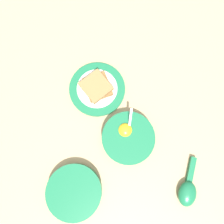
# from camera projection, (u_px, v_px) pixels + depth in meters

# --- Properties ---
(ground_plane) EXTENTS (3.00, 3.00, 0.00)m
(ground_plane) POSITION_uv_depth(u_px,v_px,m) (123.00, 140.00, 0.71)
(ground_plane) COLOR tan
(egg_bowl) EXTENTS (0.17, 0.17, 0.07)m
(egg_bowl) POSITION_uv_depth(u_px,v_px,m) (128.00, 137.00, 0.69)
(egg_bowl) COLOR #196B42
(egg_bowl) RESTS_ON ground_plane
(toast_plate) EXTENTS (0.19, 0.19, 0.01)m
(toast_plate) POSITION_uv_depth(u_px,v_px,m) (97.00, 89.00, 0.74)
(toast_plate) COLOR #196B42
(toast_plate) RESTS_ON ground_plane
(toast_sandwich) EXTENTS (0.11, 0.11, 0.03)m
(toast_sandwich) POSITION_uv_depth(u_px,v_px,m) (97.00, 87.00, 0.72)
(toast_sandwich) COLOR brown
(toast_sandwich) RESTS_ON toast_plate
(soup_spoon) EXTENTS (0.15, 0.10, 0.03)m
(soup_spoon) POSITION_uv_depth(u_px,v_px,m) (188.00, 190.00, 0.67)
(soup_spoon) COLOR #196B42
(soup_spoon) RESTS_ON ground_plane
(congee_bowl) EXTENTS (0.17, 0.17, 0.03)m
(congee_bowl) POSITION_uv_depth(u_px,v_px,m) (74.00, 192.00, 0.66)
(congee_bowl) COLOR #196B42
(congee_bowl) RESTS_ON ground_plane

